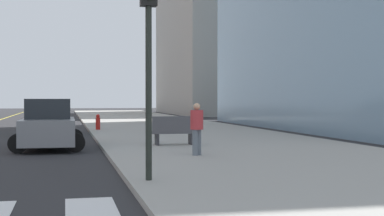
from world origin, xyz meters
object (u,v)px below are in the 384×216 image
car_green_third (47,119)px  traffic_light_near_corner (149,26)px  pedestrian_waiting_east (197,127)px  fire_hydrant (98,122)px  car_gray_second (48,126)px  park_bench (174,131)px

car_green_third → traffic_light_near_corner: 19.27m
traffic_light_near_corner → car_green_third: bearing=-81.7°
pedestrian_waiting_east → fire_hydrant: pedestrian_waiting_east is taller
fire_hydrant → pedestrian_waiting_east: bearing=-81.8°
car_gray_second → fire_hydrant: car_gray_second is taller
traffic_light_near_corner → pedestrian_waiting_east: 6.07m
car_gray_second → pedestrian_waiting_east: (4.72, -4.87, 0.15)m
car_gray_second → park_bench: (4.78, -0.84, -0.22)m
park_bench → traffic_light_near_corner: bearing=164.5°
fire_hydrant → car_gray_second: bearing=-103.2°
traffic_light_near_corner → park_bench: 9.80m
car_green_third → traffic_light_near_corner: bearing=101.1°
traffic_light_near_corner → fire_hydrant: 20.74m
park_bench → fire_hydrant: bearing=10.3°
pedestrian_waiting_east → fire_hydrant: (-2.23, 15.49, -0.49)m
park_bench → pedestrian_waiting_east: size_ratio=1.09×
car_gray_second → pedestrian_waiting_east: bearing=134.4°
car_green_third → park_bench: car_green_third is taller
car_green_third → park_bench: bearing=120.3°
car_green_third → park_bench: 11.05m
car_green_third → traffic_light_near_corner: size_ratio=0.85×
park_bench → fire_hydrant: (-2.29, 11.46, -0.11)m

